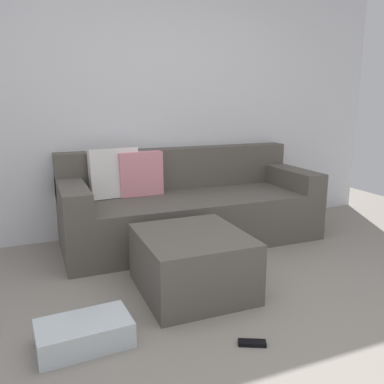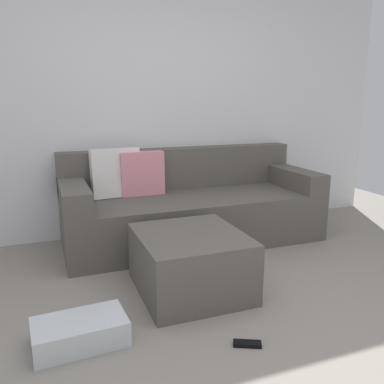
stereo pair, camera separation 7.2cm
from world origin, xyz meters
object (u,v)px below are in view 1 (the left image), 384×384
Objects in this scene: couch_sectional at (188,207)px; storage_bin at (84,333)px; remote_near_ottoman at (252,343)px; ottoman at (192,262)px.

couch_sectional is 1.82m from storage_bin.
couch_sectional is at bearing 105.65° from remote_near_ottoman.
ottoman reaches higher than remote_near_ottoman.
remote_near_ottoman is (-0.31, -1.74, -0.30)m from couch_sectional.
remote_near_ottoman is (0.84, -0.34, -0.06)m from storage_bin.
ottoman is at bearing 120.44° from remote_near_ottoman.
couch_sectional reaches higher than storage_bin.
remote_near_ottoman is at bearing -85.29° from ottoman.
ottoman reaches higher than storage_bin.
ottoman is 0.75m from remote_near_ottoman.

